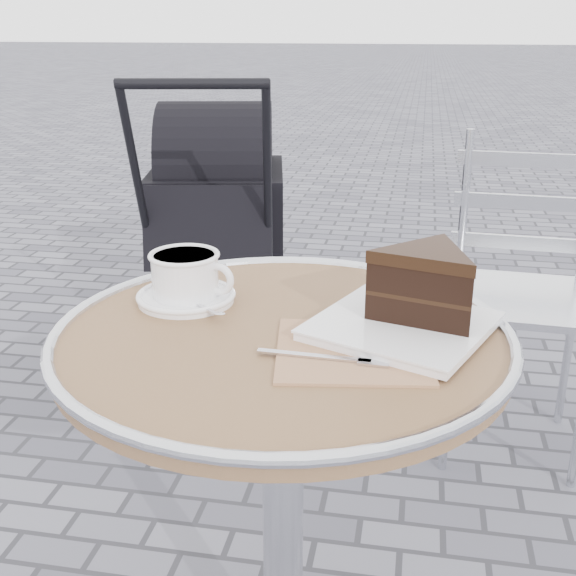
% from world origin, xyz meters
% --- Properties ---
extents(cafe_table, '(0.72, 0.72, 0.74)m').
position_xyz_m(cafe_table, '(0.00, 0.00, 0.57)').
color(cafe_table, silver).
rests_on(cafe_table, ground).
extents(cappuccino_set, '(0.17, 0.17, 0.08)m').
position_xyz_m(cappuccino_set, '(-0.19, 0.10, 0.77)').
color(cappuccino_set, white).
rests_on(cappuccino_set, cafe_table).
extents(cake_plate_set, '(0.39, 0.36, 0.13)m').
position_xyz_m(cake_plate_set, '(0.21, 0.04, 0.79)').
color(cake_plate_set, '#A6765B').
rests_on(cake_plate_set, cafe_table).
extents(bistro_chair, '(0.43, 0.43, 0.90)m').
position_xyz_m(bistro_chair, '(0.49, 1.03, 0.56)').
color(bistro_chair, silver).
rests_on(bistro_chair, ground).
extents(baby_stroller, '(0.64, 1.06, 1.04)m').
position_xyz_m(baby_stroller, '(-0.55, 1.54, 0.47)').
color(baby_stroller, black).
rests_on(baby_stroller, ground).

